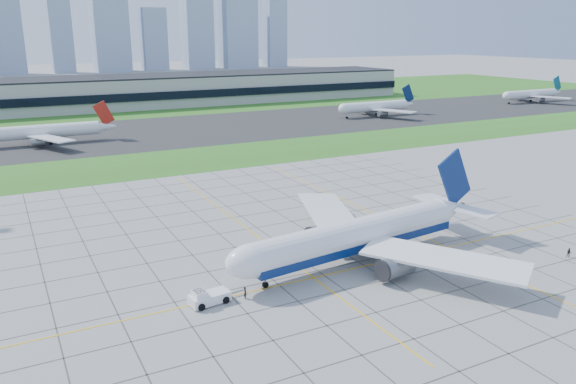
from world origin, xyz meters
name	(u,v)px	position (x,y,z in m)	size (l,w,h in m)	color
ground	(358,262)	(0.00, 0.00, 0.00)	(1400.00, 1400.00, 0.00)	#9D9D97
grass_median	(191,160)	(0.00, 90.00, 0.02)	(700.00, 35.00, 0.04)	#305F1B
asphalt_taxiway	(146,133)	(0.00, 145.00, 0.03)	(700.00, 75.00, 0.04)	#383838
grass_far	(97,103)	(0.00, 255.00, 0.02)	(700.00, 145.00, 0.04)	#305F1B
apron_markings	(326,241)	(0.43, 11.09, 0.02)	(120.00, 130.00, 0.03)	#474744
terminal	(180,89)	(40.00, 229.87, 7.89)	(260.00, 43.00, 15.80)	#B7B7B2
city_skyline	(32,9)	(-8.71, 520.00, 59.09)	(523.00, 32.40, 160.00)	#93A5C1
airliner	(358,236)	(0.15, 0.42, 4.61)	(53.46, 53.89, 16.85)	white
pushback_tug	(208,297)	(-27.89, -2.69, 1.05)	(8.62, 3.55, 2.37)	white
crew_near	(245,293)	(-22.47, -3.72, 0.93)	(0.68, 0.45, 1.87)	black
crew_far	(569,253)	(33.41, -15.34, 0.85)	(0.83, 0.65, 1.71)	black
distant_jet_1	(40,132)	(-38.26, 138.03, 4.49)	(46.07, 42.66, 14.08)	white
distant_jet_2	(376,107)	(106.11, 140.15, 4.49)	(40.22, 42.66, 14.08)	white
distant_jet_3	(532,94)	(216.13, 144.36, 4.49)	(43.54, 42.66, 14.08)	white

